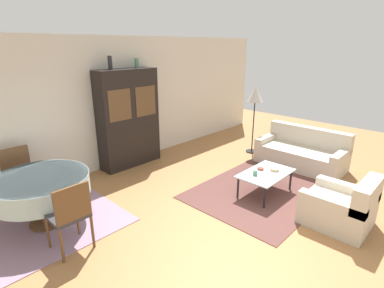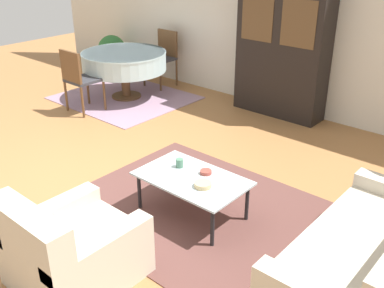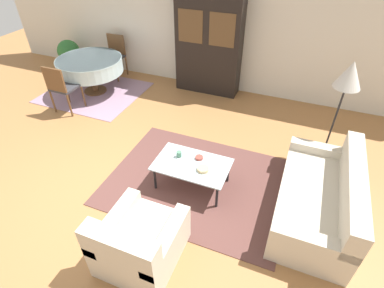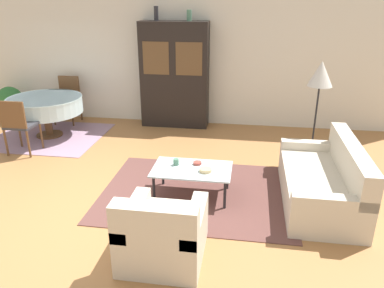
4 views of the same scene
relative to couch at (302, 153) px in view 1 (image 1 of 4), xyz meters
The scene contains 17 objects.
ground_plane 2.90m from the couch, 167.97° to the right, with size 14.00×14.00×0.00m, color #9E6B3D.
wall_back 4.27m from the couch, 132.95° to the left, with size 10.00×0.06×2.70m.
area_rug 1.66m from the couch, behind, with size 2.57×1.98×0.01m.
dining_rug 5.04m from the couch, 160.10° to the left, with size 2.00×1.76×0.01m.
couch is the anchor object (origin of this frame).
armchair 2.27m from the couch, 141.96° to the right, with size 0.81×0.89×0.78m.
coffee_table 1.70m from the couch, behind, with size 1.03×0.64×0.40m.
display_cabinet 3.80m from the couch, 131.83° to the left, with size 1.33×0.41×2.06m.
dining_table 5.07m from the couch, 159.63° to the left, with size 1.34×1.34×0.75m.
dining_chair_near 4.83m from the couch, 169.59° to the left, with size 0.44×0.44×0.94m.
dining_chair_far 5.44m from the couch, 150.81° to the left, with size 0.44×0.44×0.94m.
floor_lamp 1.66m from the couch, 89.01° to the left, with size 0.37×0.37×1.62m.
cup 1.93m from the couch, behind, with size 0.07×0.07×0.09m.
bowl 1.52m from the couch, behind, with size 0.16×0.16×0.04m.
bowl_small 1.65m from the couch, behind, with size 0.11×0.11×0.03m.
vase_tall 4.39m from the couch, 135.42° to the left, with size 0.08×0.08×0.26m.
vase_short 4.00m from the couch, 128.28° to the left, with size 0.09×0.09×0.20m.
Camera 1 is at (-3.24, -1.84, 2.53)m, focal length 28.00 mm.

